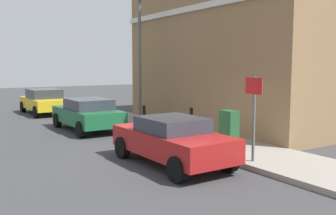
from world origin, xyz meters
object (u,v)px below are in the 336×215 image
car_green (88,114)px  car_yellow (44,101)px  utility_cabinet (229,129)px  street_sign (254,106)px  bollard_far_kerb (144,117)px  lamppost (140,53)px  car_red (172,140)px  bollard_near_cabinet (191,120)px

car_green → car_yellow: bearing=0.0°
utility_cabinet → street_sign: bearing=-113.7°
bollard_far_kerb → street_sign: size_ratio=0.45×
bollard_far_kerb → lamppost: lamppost is taller
car_red → street_sign: street_sign is taller
utility_cabinet → bollard_far_kerb: (-0.95, 3.92, 0.02)m
street_sign → utility_cabinet: bearing=66.3°
utility_cabinet → lamppost: 6.77m
car_green → lamppost: (2.63, 0.18, 2.58)m
utility_cabinet → bollard_far_kerb: bearing=103.5°
bollard_near_cabinet → street_sign: size_ratio=0.45×
car_green → street_sign: bearing=-168.5°
lamppost → utility_cabinet: bearing=-91.3°
car_red → utility_cabinet: bearing=-79.7°
utility_cabinet → bollard_near_cabinet: bearing=87.4°
bollard_near_cabinet → lamppost: (0.04, 4.04, 2.60)m
car_green → street_sign: size_ratio=1.77×
car_green → bollard_far_kerb: 2.64m
car_green → bollard_far_kerb: car_green is taller
bollard_near_cabinet → bollard_far_kerb: 2.02m
car_green → bollard_near_cabinet: 4.65m
car_red → car_yellow: bearing=-0.6°
car_red → bollard_far_kerb: bearing=-20.6°
car_yellow → bollard_near_cabinet: bearing=-166.7°
bollard_far_kerb → street_sign: street_sign is taller
car_yellow → street_sign: size_ratio=1.78×
street_sign → car_green: bearing=101.9°
street_sign → bollard_near_cabinet: bearing=77.3°
bollard_far_kerb → lamppost: size_ratio=0.18×
street_sign → car_red: bearing=141.8°
car_red → car_yellow: (0.01, 13.18, 0.04)m
car_red → car_green: (0.06, 6.56, 0.02)m
car_yellow → bollard_far_kerb: car_yellow is taller
utility_cabinet → bollard_near_cabinet: size_ratio=1.11×
utility_cabinet → street_sign: (-0.81, -1.86, 0.98)m
car_red → car_yellow: 13.18m
car_green → lamppost: 3.69m
car_yellow → car_red: bearing=179.2°
car_yellow → bollard_near_cabinet: size_ratio=3.94×
car_green → utility_cabinet: (2.49, -6.06, -0.04)m
car_red → utility_cabinet: 2.59m
utility_cabinet → bollard_near_cabinet: (0.10, 2.20, 0.02)m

